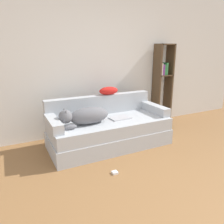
{
  "coord_description": "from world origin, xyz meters",
  "views": [
    {
      "loc": [
        -1.59,
        -1.3,
        1.56
      ],
      "look_at": [
        -0.11,
        1.64,
        0.6
      ],
      "focal_mm": 35.0,
      "sensor_mm": 36.0,
      "label": 1
    }
  ],
  "objects_px": {
    "couch": "(109,133)",
    "throw_pillow": "(109,91)",
    "dog": "(85,116)",
    "bookshelf": "(163,80)",
    "power_adapter": "(115,173)",
    "laptop": "(120,118)"
  },
  "relations": [
    {
      "from": "couch",
      "to": "power_adapter",
      "type": "relative_size",
      "value": 27.46
    },
    {
      "from": "power_adapter",
      "to": "throw_pillow",
      "type": "bearing_deg",
      "value": 67.6
    },
    {
      "from": "dog",
      "to": "power_adapter",
      "type": "distance_m",
      "value": 0.96
    },
    {
      "from": "couch",
      "to": "throw_pillow",
      "type": "relative_size",
      "value": 5.59
    },
    {
      "from": "couch",
      "to": "bookshelf",
      "type": "relative_size",
      "value": 1.18
    },
    {
      "from": "couch",
      "to": "throw_pillow",
      "type": "distance_m",
      "value": 0.74
    },
    {
      "from": "dog",
      "to": "throw_pillow",
      "type": "xyz_separation_m",
      "value": [
        0.59,
        0.41,
        0.27
      ]
    },
    {
      "from": "laptop",
      "to": "throw_pillow",
      "type": "bearing_deg",
      "value": 89.75
    },
    {
      "from": "throw_pillow",
      "to": "couch",
      "type": "bearing_deg",
      "value": -114.33
    },
    {
      "from": "dog",
      "to": "bookshelf",
      "type": "relative_size",
      "value": 0.47
    },
    {
      "from": "laptop",
      "to": "throw_pillow",
      "type": "xyz_separation_m",
      "value": [
        -0.02,
        0.39,
        0.39
      ]
    },
    {
      "from": "dog",
      "to": "bookshelf",
      "type": "xyz_separation_m",
      "value": [
        1.97,
        0.64,
        0.34
      ]
    },
    {
      "from": "bookshelf",
      "to": "laptop",
      "type": "bearing_deg",
      "value": -155.53
    },
    {
      "from": "couch",
      "to": "throw_pillow",
      "type": "height_order",
      "value": "throw_pillow"
    },
    {
      "from": "laptop",
      "to": "bookshelf",
      "type": "distance_m",
      "value": 1.56
    },
    {
      "from": "laptop",
      "to": "bookshelf",
      "type": "height_order",
      "value": "bookshelf"
    },
    {
      "from": "dog",
      "to": "throw_pillow",
      "type": "distance_m",
      "value": 0.77
    },
    {
      "from": "couch",
      "to": "dog",
      "type": "bearing_deg",
      "value": -172.97
    },
    {
      "from": "bookshelf",
      "to": "power_adapter",
      "type": "distance_m",
      "value": 2.5
    },
    {
      "from": "dog",
      "to": "power_adapter",
      "type": "relative_size",
      "value": 10.83
    },
    {
      "from": "throw_pillow",
      "to": "power_adapter",
      "type": "distance_m",
      "value": 1.52
    },
    {
      "from": "couch",
      "to": "power_adapter",
      "type": "xyz_separation_m",
      "value": [
        -0.32,
        -0.82,
        -0.21
      ]
    }
  ]
}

